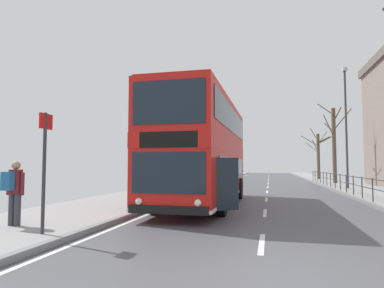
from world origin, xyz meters
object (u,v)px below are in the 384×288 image
at_px(bare_tree_far_01, 334,143).
at_px(bus_stop_sign_near, 44,159).
at_px(double_decker_bus_main, 204,151).
at_px(bare_tree_far_00, 318,154).
at_px(pedestrian_with_backpack, 14,188).
at_px(street_lamp_far_side, 346,119).

bearing_deg(bare_tree_far_01, bus_stop_sign_near, -113.22).
bearing_deg(double_decker_bus_main, bus_stop_sign_near, -107.48).
height_order(bus_stop_sign_near, bare_tree_far_00, bare_tree_far_00).
bearing_deg(pedestrian_with_backpack, bare_tree_far_00, 70.20).
distance_m(double_decker_bus_main, bus_stop_sign_near, 7.73).
height_order(double_decker_bus_main, bare_tree_far_01, bare_tree_far_01).
relative_size(bus_stop_sign_near, street_lamp_far_side, 0.33).
xyz_separation_m(double_decker_bus_main, street_lamp_far_side, (7.94, 10.62, 2.60)).
height_order(pedestrian_with_backpack, bare_tree_far_01, bare_tree_far_01).
distance_m(street_lamp_far_side, bare_tree_far_00, 15.90).
xyz_separation_m(pedestrian_with_backpack, bus_stop_sign_near, (1.40, -0.69, 0.73)).
bearing_deg(bus_stop_sign_near, street_lamp_far_side, 60.30).
height_order(pedestrian_with_backpack, bus_stop_sign_near, bus_stop_sign_near).
bearing_deg(double_decker_bus_main, bare_tree_far_01, 64.49).
height_order(street_lamp_far_side, bare_tree_far_01, street_lamp_far_side).
bearing_deg(bare_tree_far_01, bare_tree_far_00, 90.88).
relative_size(pedestrian_with_backpack, bare_tree_far_00, 0.28).
distance_m(double_decker_bus_main, pedestrian_with_backpack, 7.73).
xyz_separation_m(pedestrian_with_backpack, bare_tree_far_00, (11.91, 33.07, 1.85)).
distance_m(pedestrian_with_backpack, bare_tree_far_01, 27.08).
height_order(pedestrian_with_backpack, street_lamp_far_side, street_lamp_far_side).
xyz_separation_m(bus_stop_sign_near, street_lamp_far_side, (10.26, 17.98, 3.08)).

